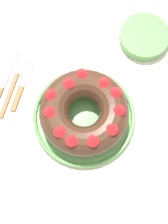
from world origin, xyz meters
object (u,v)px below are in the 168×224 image
at_px(serving_dish, 84,117).
at_px(serving_knife, 1,89).
at_px(bundt_cake, 84,112).
at_px(side_bowl, 144,37).
at_px(cake_knife, 21,87).
at_px(fork, 14,82).

bearing_deg(serving_dish, serving_knife, 176.38).
height_order(serving_dish, serving_knife, serving_dish).
height_order(bundt_cake, side_bowl, bundt_cake).
relative_size(serving_dish, side_bowl, 1.92).
bearing_deg(serving_dish, side_bowl, 69.84).
relative_size(cake_knife, side_bowl, 1.15).
bearing_deg(serving_knife, serving_dish, -5.66).
height_order(fork, cake_knife, cake_knife).
xyz_separation_m(serving_knife, side_bowl, (0.39, 0.30, 0.01)).
bearing_deg(serving_dish, fork, 168.34).
relative_size(serving_dish, cake_knife, 1.66).
height_order(bundt_cake, fork, bundt_cake).
relative_size(serving_knife, side_bowl, 1.49).
relative_size(fork, side_bowl, 1.31).
xyz_separation_m(bundt_cake, cake_knife, (-0.22, 0.04, -0.06)).
distance_m(fork, side_bowl, 0.45).
relative_size(fork, serving_knife, 0.88).
height_order(fork, side_bowl, side_bowl).
xyz_separation_m(serving_dish, serving_knife, (-0.28, 0.02, -0.01)).
height_order(serving_dish, bundt_cake, bundt_cake).
bearing_deg(serving_knife, fork, 43.31).
distance_m(serving_dish, fork, 0.25).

